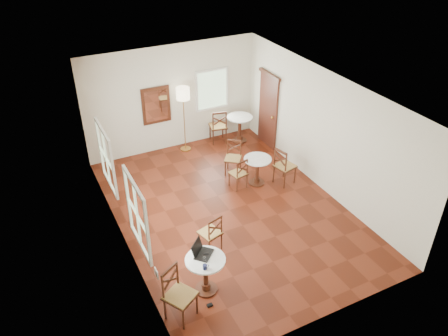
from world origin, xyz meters
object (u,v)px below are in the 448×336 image
mouse (206,254)px  chair_mid_a (239,173)px  cafe_table_back (240,126)px  power_adapter (210,305)px  chair_near_a (211,233)px  chair_mid_b (284,166)px  chair_near_b (179,295)px  chair_back_b (233,158)px  cafe_table_mid (257,168)px  laptop (201,251)px  navy_mug (205,267)px  chair_back_a (218,126)px  water_glass (205,259)px  floor_lamp (183,98)px  cafe_table_near (206,271)px

mouse → chair_mid_a: bearing=62.3°
cafe_table_back → power_adapter: cafe_table_back is taller
chair_mid_a → power_adapter: 3.88m
chair_near_a → chair_mid_b: (2.72, 1.44, 0.06)m
chair_near_b → chair_back_b: size_ratio=1.16×
chair_near_b → chair_mid_b: 4.80m
chair_mid_b → chair_near_b: bearing=111.6°
mouse → cafe_table_mid: bearing=55.7°
cafe_table_back → laptop: size_ratio=1.68×
cafe_table_mid → chair_near_b: chair_near_b is taller
navy_mug → power_adapter: navy_mug is taller
chair_back_a → navy_mug: size_ratio=8.88×
chair_mid_a → laptop: size_ratio=1.75×
cafe_table_mid → chair_near_b: bearing=-137.6°
cafe_table_mid → water_glass: water_glass is taller
chair_back_b → chair_near_b: bearing=-90.8°
chair_back_b → floor_lamp: (-0.66, 1.72, 1.16)m
cafe_table_near → chair_mid_a: (2.16, 2.75, -0.07)m
chair_mid_a → water_glass: size_ratio=8.28×
chair_near_b → cafe_table_mid: bearing=11.8°
cafe_table_back → chair_back_b: bearing=-123.8°
navy_mug → water_glass: (0.07, 0.17, 0.00)m
chair_mid_a → cafe_table_back: bearing=-129.2°
mouse → laptop: bearing=150.4°
cafe_table_mid → chair_near_b: size_ratio=0.70×
cafe_table_near → laptop: size_ratio=1.64×
cafe_table_mid → water_glass: 3.87m
laptop → water_glass: 0.20m
chair_back_a → power_adapter: size_ratio=10.04×
floor_lamp → laptop: (-1.72, -4.99, -0.76)m
chair_back_a → mouse: (-2.70, -5.05, 0.28)m
laptop → mouse: 0.11m
cafe_table_near → chair_back_a: chair_back_a is taller
water_glass → chair_back_b: bearing=55.4°
chair_near_b → floor_lamp: 6.07m
chair_mid_a → laptop: laptop is taller
mouse → cafe_table_near: bearing=-112.2°
chair_near_a → power_adapter: 1.57m
navy_mug → water_glass: size_ratio=1.16×
chair_mid_a → mouse: chair_mid_a is taller
chair_back_a → chair_back_b: bearing=88.3°
navy_mug → power_adapter: 0.82m
chair_mid_a → laptop: 3.41m
cafe_table_near → chair_back_a: bearing=61.8°
navy_mug → mouse: bearing=62.5°
chair_near_b → chair_back_b: bearing=20.7°
cafe_table_near → chair_near_a: chair_near_a is taller
chair_near_a → chair_mid_b: 3.08m
cafe_table_back → chair_near_a: chair_near_a is taller
chair_near_b → laptop: size_ratio=2.21×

